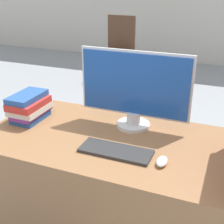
% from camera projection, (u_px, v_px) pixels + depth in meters
% --- Properties ---
extents(desk, '(1.37, 0.75, 0.74)m').
position_uv_depth(desk, '(107.00, 191.00, 1.87)').
color(desk, '#8C603D').
rests_on(desk, ground_plane).
extents(monitor, '(0.65, 0.20, 0.45)m').
position_uv_depth(monitor, '(134.00, 89.00, 1.76)').
color(monitor, silver).
rests_on(monitor, desk).
extents(keyboard, '(0.37, 0.14, 0.02)m').
position_uv_depth(keyboard, '(116.00, 151.00, 1.57)').
color(keyboard, '#2D2D2D').
rests_on(keyboard, desk).
extents(mouse, '(0.05, 0.09, 0.03)m').
position_uv_depth(mouse, '(162.00, 161.00, 1.47)').
color(mouse, white).
rests_on(mouse, desk).
extents(book_stack, '(0.18, 0.27, 0.16)m').
position_uv_depth(book_stack, '(29.00, 107.00, 1.91)').
color(book_stack, '#285199').
rests_on(book_stack, desk).
extents(far_chair, '(0.44, 0.44, 1.01)m').
position_uv_depth(far_chair, '(119.00, 47.00, 4.80)').
color(far_chair, '#4C3323').
rests_on(far_chair, ground_plane).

